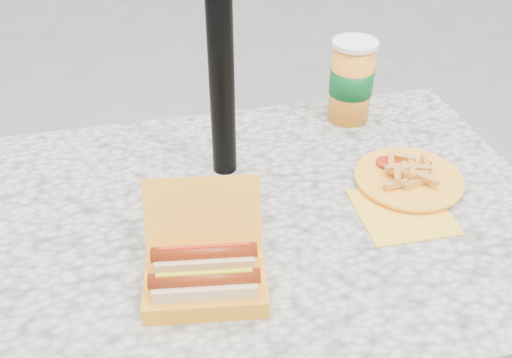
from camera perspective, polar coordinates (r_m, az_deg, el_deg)
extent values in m
cube|color=beige|center=(1.10, -1.54, -4.62)|extent=(1.20, 0.80, 0.05)
cylinder|color=black|center=(1.60, -21.74, -10.32)|extent=(0.07, 0.07, 0.70)
cylinder|color=black|center=(1.70, 13.28, -5.19)|extent=(0.07, 0.07, 0.70)
cylinder|color=black|center=(1.05, -3.74, 16.87)|extent=(0.05, 0.05, 2.20)
cube|color=#FFA126|center=(0.94, -5.03, -10.50)|extent=(0.21, 0.15, 0.03)
cube|color=#FFA126|center=(0.95, -5.32, -3.50)|extent=(0.20, 0.08, 0.12)
cube|color=beige|center=(0.90, -5.08, -10.97)|extent=(0.17, 0.07, 0.04)
cylinder|color=#9C2A0A|center=(0.88, -5.17, -9.89)|extent=(0.17, 0.05, 0.03)
cylinder|color=gold|center=(0.88, -5.21, -9.36)|extent=(0.15, 0.03, 0.01)
cube|color=beige|center=(0.94, -5.12, -8.38)|extent=(0.17, 0.07, 0.04)
cylinder|color=#9C2A0A|center=(0.93, -5.20, -7.30)|extent=(0.17, 0.05, 0.03)
cylinder|color=#B7230F|center=(0.92, -5.23, -6.77)|extent=(0.15, 0.03, 0.01)
cube|color=yellow|center=(1.13, 14.42, -3.14)|extent=(0.18, 0.18, 0.00)
cylinder|color=#FFA126|center=(1.21, 14.99, -0.02)|extent=(0.21, 0.21, 0.01)
cylinder|color=#FFA126|center=(1.20, 15.01, 0.13)|extent=(0.22, 0.22, 0.01)
cube|color=orange|center=(1.18, 15.56, -0.40)|extent=(0.05, 0.02, 0.01)
cube|color=orange|center=(1.20, 15.90, 1.07)|extent=(0.05, 0.03, 0.01)
cube|color=orange|center=(1.17, 13.92, 0.58)|extent=(0.03, 0.05, 0.01)
cube|color=orange|center=(1.21, 13.34, 1.74)|extent=(0.03, 0.05, 0.01)
cube|color=orange|center=(1.19, 14.76, 0.99)|extent=(0.05, 0.03, 0.01)
cube|color=orange|center=(1.23, 16.61, 1.54)|extent=(0.03, 0.05, 0.01)
cube|color=orange|center=(1.19, 14.88, 0.61)|extent=(0.05, 0.02, 0.01)
cube|color=orange|center=(1.19, 15.80, 0.21)|extent=(0.05, 0.04, 0.01)
cube|color=orange|center=(1.18, 15.65, 0.50)|extent=(0.05, 0.03, 0.01)
cube|color=orange|center=(1.18, 14.37, 0.53)|extent=(0.05, 0.05, 0.01)
cube|color=orange|center=(1.18, 16.72, 0.09)|extent=(0.04, 0.05, 0.01)
cube|color=orange|center=(1.19, 14.03, 1.03)|extent=(0.05, 0.02, 0.01)
cube|color=orange|center=(1.20, 14.59, 0.77)|extent=(0.05, 0.04, 0.01)
cube|color=orange|center=(1.20, 15.15, 0.87)|extent=(0.02, 0.05, 0.01)
cube|color=orange|center=(1.19, 15.25, 0.97)|extent=(0.03, 0.05, 0.01)
cube|color=orange|center=(1.16, 13.85, -0.51)|extent=(0.05, 0.02, 0.01)
cube|color=orange|center=(1.24, 14.50, 2.14)|extent=(0.05, 0.04, 0.01)
ellipsoid|color=#B7230F|center=(1.23, 12.97, 1.66)|extent=(0.05, 0.05, 0.01)
cube|color=red|center=(1.20, 15.50, 1.05)|extent=(0.09, 0.03, 0.00)
cylinder|color=orange|center=(1.37, 9.49, 9.43)|extent=(0.10, 0.10, 0.19)
cylinder|color=#05501B|center=(1.37, 9.51, 9.63)|extent=(0.10, 0.10, 0.06)
cylinder|color=white|center=(1.33, 9.91, 13.20)|extent=(0.10, 0.10, 0.01)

